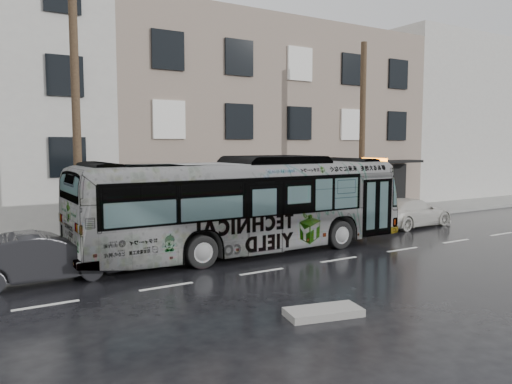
{
  "coord_description": "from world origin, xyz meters",
  "views": [
    {
      "loc": [
        -11.48,
        -15.64,
        4.02
      ],
      "look_at": [
        -0.34,
        2.5,
        2.0
      ],
      "focal_mm": 35.0,
      "sensor_mm": 36.0,
      "label": 1
    }
  ],
  "objects_px": {
    "utility_pole_front": "(362,132)",
    "dark_sedan": "(42,257)",
    "bus": "(246,205)",
    "white_sedan": "(410,212)",
    "utility_pole_rear": "(77,127)",
    "sign_post": "(376,196)"
  },
  "relations": [
    {
      "from": "utility_pole_front",
      "to": "dark_sedan",
      "type": "height_order",
      "value": "utility_pole_front"
    },
    {
      "from": "bus",
      "to": "white_sedan",
      "type": "relative_size",
      "value": 2.67
    },
    {
      "from": "white_sedan",
      "to": "dark_sedan",
      "type": "relative_size",
      "value": 1.09
    },
    {
      "from": "bus",
      "to": "white_sedan",
      "type": "bearing_deg",
      "value": -84.91
    },
    {
      "from": "bus",
      "to": "dark_sedan",
      "type": "height_order",
      "value": "bus"
    },
    {
      "from": "white_sedan",
      "to": "dark_sedan",
      "type": "bearing_deg",
      "value": 90.06
    },
    {
      "from": "bus",
      "to": "white_sedan",
      "type": "xyz_separation_m",
      "value": [
        9.91,
        0.91,
        -1.1
      ]
    },
    {
      "from": "utility_pole_front",
      "to": "utility_pole_rear",
      "type": "xyz_separation_m",
      "value": [
        -14.0,
        0.0,
        0.0
      ]
    },
    {
      "from": "sign_post",
      "to": "bus",
      "type": "xyz_separation_m",
      "value": [
        -9.76,
        -3.07,
        0.45
      ]
    },
    {
      "from": "utility_pole_front",
      "to": "utility_pole_rear",
      "type": "relative_size",
      "value": 1.0
    },
    {
      "from": "sign_post",
      "to": "utility_pole_front",
      "type": "bearing_deg",
      "value": 180.0
    },
    {
      "from": "utility_pole_rear",
      "to": "white_sedan",
      "type": "distance_m",
      "value": 15.9
    },
    {
      "from": "sign_post",
      "to": "dark_sedan",
      "type": "distance_m",
      "value": 17.28
    },
    {
      "from": "utility_pole_rear",
      "to": "sign_post",
      "type": "relative_size",
      "value": 3.75
    },
    {
      "from": "white_sedan",
      "to": "bus",
      "type": "bearing_deg",
      "value": 91.09
    },
    {
      "from": "dark_sedan",
      "to": "utility_pole_front",
      "type": "bearing_deg",
      "value": -77.83
    },
    {
      "from": "bus",
      "to": "dark_sedan",
      "type": "xyz_separation_m",
      "value": [
        -7.17,
        -0.35,
        -1.07
      ]
    },
    {
      "from": "utility_pole_front",
      "to": "white_sedan",
      "type": "relative_size",
      "value": 1.86
    },
    {
      "from": "utility_pole_rear",
      "to": "bus",
      "type": "bearing_deg",
      "value": -29.89
    },
    {
      "from": "white_sedan",
      "to": "sign_post",
      "type": "bearing_deg",
      "value": -0.13
    },
    {
      "from": "dark_sedan",
      "to": "bus",
      "type": "bearing_deg",
      "value": -87.23
    },
    {
      "from": "utility_pole_front",
      "to": "white_sedan",
      "type": "distance_m",
      "value": 4.67
    }
  ]
}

